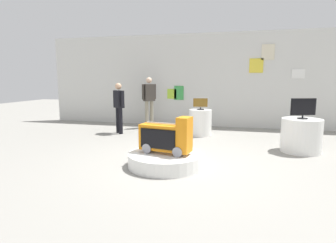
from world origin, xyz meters
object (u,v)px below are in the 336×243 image
at_px(display_pedestal_left_rear, 200,123).
at_px(tv_on_left_rear, 201,103).
at_px(display_pedestal_center_rear, 301,135).
at_px(novelty_firetruck_tv, 166,138).
at_px(shopper_browsing_near_truck, 149,98).
at_px(tv_on_center_rear, 303,108).
at_px(main_display_pedestal, 165,159).
at_px(shopper_browsing_rear, 119,104).

xyz_separation_m(display_pedestal_left_rear, tv_on_left_rear, (-0.00, -0.00, 0.58)).
bearing_deg(display_pedestal_center_rear, display_pedestal_left_rear, 151.71).
distance_m(novelty_firetruck_tv, shopper_browsing_near_truck, 4.40).
bearing_deg(tv_on_center_rear, display_pedestal_left_rear, 151.62).
bearing_deg(tv_on_center_rear, main_display_pedestal, -147.31).
height_order(tv_on_left_rear, tv_on_center_rear, tv_on_center_rear).
xyz_separation_m(tv_on_center_rear, shopper_browsing_rear, (-5.04, 1.06, -0.12)).
bearing_deg(novelty_firetruck_tv, tv_on_left_rear, 85.44).
bearing_deg(display_pedestal_center_rear, shopper_browsing_rear, 168.17).
xyz_separation_m(display_pedestal_left_rear, shopper_browsing_near_truck, (-1.90, 0.88, 0.64)).
bearing_deg(tv_on_left_rear, tv_on_center_rear, -28.30).
bearing_deg(shopper_browsing_rear, display_pedestal_center_rear, -11.83).
relative_size(display_pedestal_left_rear, shopper_browsing_near_truck, 0.45).
xyz_separation_m(display_pedestal_left_rear, tv_on_center_rear, (2.53, -1.37, 0.65)).
xyz_separation_m(tv_on_left_rear, display_pedestal_center_rear, (2.54, -1.36, -0.58)).
relative_size(novelty_firetruck_tv, tv_on_center_rear, 1.84).
relative_size(display_pedestal_left_rear, shopper_browsing_rear, 0.50).
height_order(display_pedestal_center_rear, shopper_browsing_rear, shopper_browsing_rear).
bearing_deg(tv_on_left_rear, shopper_browsing_near_truck, 155.06).
bearing_deg(tv_on_left_rear, display_pedestal_left_rear, 81.35).
bearing_deg(shopper_browsing_near_truck, shopper_browsing_rear, -117.12).
xyz_separation_m(novelty_firetruck_tv, display_pedestal_left_rear, (0.25, 3.18, -0.17)).
distance_m(main_display_pedestal, shopper_browsing_near_truck, 4.45).
bearing_deg(display_pedestal_center_rear, main_display_pedestal, -147.26).
bearing_deg(tv_on_left_rear, main_display_pedestal, -94.91).
height_order(main_display_pedestal, tv_on_left_rear, tv_on_left_rear).
distance_m(display_pedestal_center_rear, tv_on_center_rear, 0.65).
xyz_separation_m(main_display_pedestal, tv_on_left_rear, (0.27, 3.17, 0.84)).
distance_m(tv_on_left_rear, display_pedestal_center_rear, 2.94).
distance_m(main_display_pedestal, display_pedestal_left_rear, 3.19).
bearing_deg(novelty_firetruck_tv, shopper_browsing_near_truck, 112.04).
bearing_deg(main_display_pedestal, tv_on_left_rear, 85.09).
height_order(display_pedestal_center_rear, tv_on_center_rear, tv_on_center_rear).
relative_size(tv_on_left_rear, display_pedestal_center_rear, 0.52).
relative_size(main_display_pedestal, display_pedestal_left_rear, 1.87).
bearing_deg(shopper_browsing_rear, novelty_firetruck_tv, -51.91).
distance_m(main_display_pedestal, display_pedestal_center_rear, 3.35).
xyz_separation_m(novelty_firetruck_tv, shopper_browsing_rear, (-2.25, 2.87, 0.36)).
bearing_deg(shopper_browsing_near_truck, display_pedestal_left_rear, -24.83).
height_order(display_pedestal_center_rear, shopper_browsing_near_truck, shopper_browsing_near_truck).
bearing_deg(main_display_pedestal, shopper_browsing_near_truck, 111.87).
xyz_separation_m(main_display_pedestal, tv_on_center_rear, (2.81, 1.80, 0.91)).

